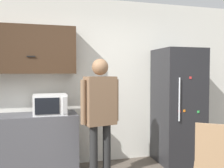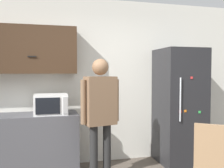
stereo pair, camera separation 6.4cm
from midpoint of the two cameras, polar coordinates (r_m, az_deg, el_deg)
name	(u,v)px [view 2 (the right image)]	position (r m, az deg, el deg)	size (l,w,h in m)	color
back_wall	(88,81)	(4.14, -5.01, 0.64)	(6.00, 0.06, 2.70)	silver
counter	(8,146)	(3.95, -22.23, -12.99)	(1.98, 0.58, 0.89)	#4C4C51
upper_cabinets	(8,49)	(3.95, -22.32, 7.31)	(1.98, 0.33, 0.71)	#3D2819
microwave	(51,104)	(3.74, -13.31, -4.52)	(0.47, 0.37, 0.29)	white
person	(100,107)	(3.39, -2.13, -5.36)	(0.55, 0.31, 1.68)	black
refrigerator	(179,106)	(4.30, 15.55, -4.85)	(0.69, 0.72, 1.88)	#232326
chair	(216,167)	(2.86, 23.26, -17.11)	(0.63, 0.63, 0.99)	#997551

